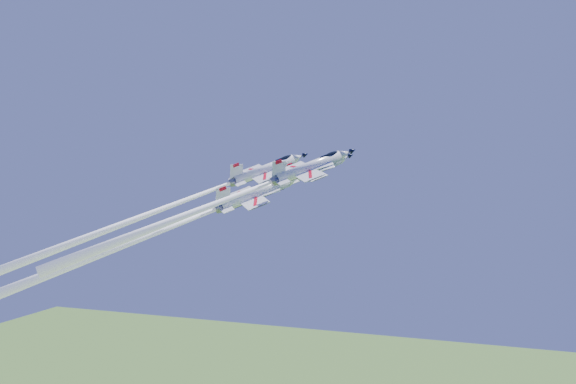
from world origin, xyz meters
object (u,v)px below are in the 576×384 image
(jet_left, at_px, (149,214))
(jet_slot, at_px, (152,234))
(jet_lead, at_px, (241,198))
(jet_right, at_px, (217,203))

(jet_left, xyz_separation_m, jet_slot, (6.61, -9.57, -2.41))
(jet_lead, height_order, jet_left, jet_left)
(jet_lead, bearing_deg, jet_slot, -84.15)
(jet_lead, height_order, jet_right, jet_right)
(jet_slot, bearing_deg, jet_right, 55.47)
(jet_right, height_order, jet_slot, jet_right)
(jet_left, bearing_deg, jet_lead, 53.90)
(jet_left, xyz_separation_m, jet_right, (17.19, -7.90, 2.62))
(jet_left, height_order, jet_slot, jet_left)
(jet_right, xyz_separation_m, jet_slot, (-10.57, -1.67, -5.02))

